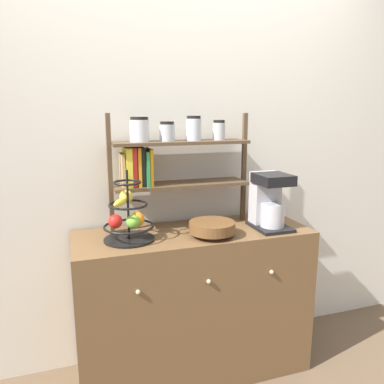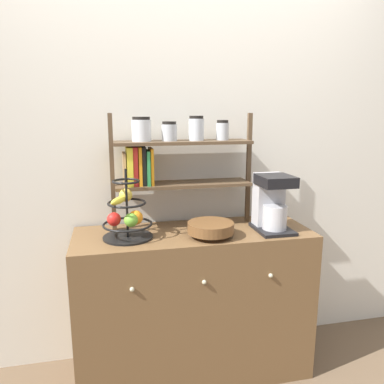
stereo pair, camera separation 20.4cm
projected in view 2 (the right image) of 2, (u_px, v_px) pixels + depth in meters
wall_back at (183, 150)px, 2.27m from camera, size 7.00×0.05×2.60m
sideboard at (194, 303)px, 2.18m from camera, size 1.32×0.49×0.87m
coffee_maker at (272, 202)px, 2.10m from camera, size 0.19×0.25×0.32m
fruit_stand at (127, 216)px, 1.96m from camera, size 0.26×0.26×0.37m
wooden_bowl at (211, 228)px, 2.00m from camera, size 0.25×0.25×0.08m
shelf_hutch at (167, 156)px, 2.11m from camera, size 0.82×0.20×0.65m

